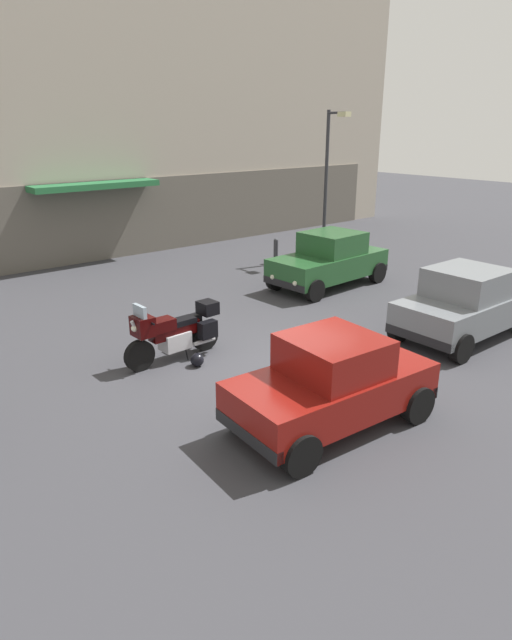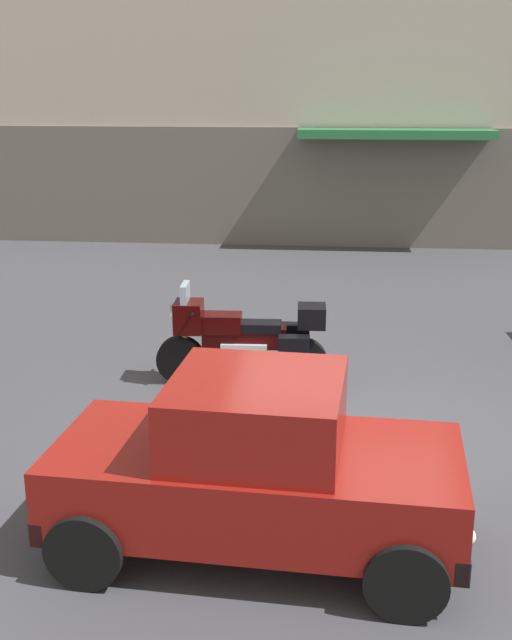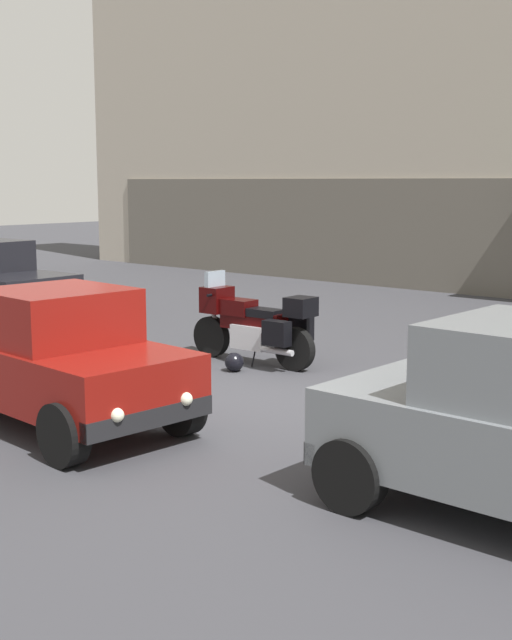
{
  "view_description": "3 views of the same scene",
  "coord_description": "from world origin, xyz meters",
  "views": [
    {
      "loc": [
        -6.77,
        -7.6,
        4.69
      ],
      "look_at": [
        -0.36,
        0.21,
        1.06
      ],
      "focal_mm": 30.77,
      "sensor_mm": 36.0,
      "label": 1
    },
    {
      "loc": [
        -0.22,
        -8.45,
        3.9
      ],
      "look_at": [
        -1.11,
        0.82,
        1.15
      ],
      "focal_mm": 45.96,
      "sensor_mm": 36.0,
      "label": 2
    },
    {
      "loc": [
        7.01,
        -7.85,
        2.73
      ],
      "look_at": [
        -0.11,
        0.34,
        0.97
      ],
      "focal_mm": 48.0,
      "sensor_mm": 36.0,
      "label": 3
    }
  ],
  "objects": [
    {
      "name": "ground_plane",
      "position": [
        0.0,
        0.0,
        0.0
      ],
      "size": [
        80.0,
        80.0,
        0.0
      ],
      "primitive_type": "plane",
      "color": "#38383D"
    },
    {
      "name": "motorcycle",
      "position": [
        -1.33,
        1.69,
        0.62
      ],
      "size": [
        2.26,
        0.78,
        1.36
      ],
      "rotation": [
        0.0,
        0.0,
        3.18
      ],
      "color": "black",
      "rests_on": "ground"
    },
    {
      "name": "helmet",
      "position": [
        -1.19,
        1.1,
        0.14
      ],
      "size": [
        0.28,
        0.28,
        0.28
      ],
      "primitive_type": "sphere",
      "color": "black",
      "rests_on": "ground"
    },
    {
      "name": "car_compact_side",
      "position": [
        -0.81,
        -2.25,
        0.77
      ],
      "size": [
        3.55,
        1.91,
        1.56
      ],
      "rotation": [
        0.0,
        0.0,
        -0.07
      ],
      "color": "maroon",
      "rests_on": "ground"
    }
  ]
}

